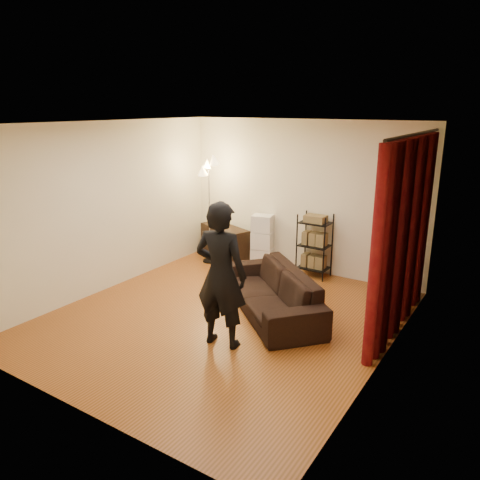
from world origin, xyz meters
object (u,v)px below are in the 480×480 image
Objects in this scene: media_cabinet at (225,243)px; sofa at (271,291)px; person at (221,275)px; wire_shelf at (314,245)px; storage_boxes at (262,240)px; floor_lamp at (209,212)px.

sofa is at bearing -19.04° from media_cabinet.
sofa is at bearing -101.03° from person.
sofa is 1.97× the size of wire_shelf.
storage_boxes is at bearing 27.39° from media_cabinet.
media_cabinet is at bearing -178.76° from sofa.
sofa is 1.74m from wire_shelf.
media_cabinet is at bearing -63.80° from person.
person is at bearing -34.92° from media_cabinet.
sofa is 2.13m from storage_boxes.
wire_shelf reaches higher than sofa.
media_cabinet is (-1.97, 1.67, 0.00)m from sofa.
sofa is 1.99× the size of media_cabinet.
sofa is 1.12× the size of floor_lamp.
person is 3.26m from floor_lamp.
storage_boxes is 1.08m from wire_shelf.
wire_shelf is at bearing 9.89° from floor_lamp.
storage_boxes is (0.79, 0.08, 0.16)m from media_cabinet.
media_cabinet is 0.99× the size of wire_shelf.
storage_boxes is at bearing 164.58° from wire_shelf.
floor_lamp is (-2.01, -0.35, 0.42)m from wire_shelf.
person reaches higher than sofa.
person reaches higher than storage_boxes.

